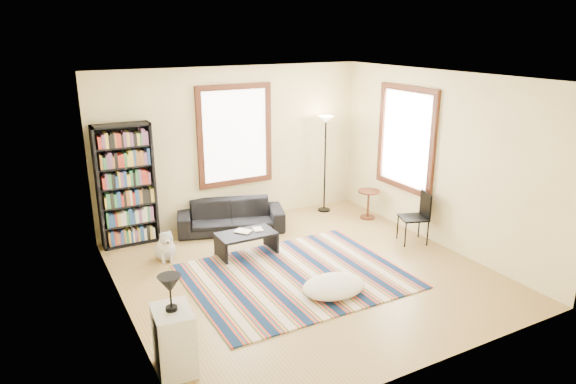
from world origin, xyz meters
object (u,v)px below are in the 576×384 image
white_cabinet (174,340)px  side_table (368,204)px  dog (164,244)px  bookshelf (126,186)px  floor_lamp (325,165)px  coffee_table (246,244)px  sofa (231,216)px  floor_cushion (334,286)px  folding_chair (413,218)px

white_cabinet → side_table: bearing=36.0°
side_table → dog: bearing=179.7°
side_table → dog: (-3.85, 0.02, -0.02)m
bookshelf → floor_lamp: size_ratio=1.08×
coffee_table → white_cabinet: bearing=-128.6°
sofa → white_cabinet: white_cabinet is taller
floor_cushion → folding_chair: folding_chair is taller
sofa → side_table: 2.58m
bookshelf → floor_cushion: (2.01, -3.04, -0.89)m
sofa → white_cabinet: 3.89m
bookshelf → coffee_table: (1.50, -1.32, -0.82)m
floor_cushion → floor_lamp: (1.66, 2.87, 0.82)m
coffee_table → side_table: size_ratio=1.67×
floor_cushion → bookshelf: bearing=123.4°
sofa → floor_lamp: bearing=20.7°
white_cabinet → coffee_table: bearing=56.4°
coffee_table → dog: (-1.18, 0.43, 0.07)m
coffee_table → side_table: side_table is taller
side_table → floor_lamp: bearing=124.1°
dog → bookshelf: bearing=113.9°
sofa → white_cabinet: bearing=-103.1°
floor_lamp → dog: floor_lamp is taller
floor_cushion → dog: size_ratio=1.76×
folding_chair → side_table: bearing=107.5°
coffee_table → floor_lamp: 2.57m
bookshelf → floor_lamp: bearing=-2.7°
folding_chair → dog: (-3.80, 1.30, -0.18)m
sofa → dog: sofa is taller
sofa → coffee_table: sofa is taller
dog → coffee_table: bearing=-16.0°
folding_chair → dog: 4.02m
bookshelf → white_cabinet: 3.68m
floor_lamp → white_cabinet: bearing=-139.3°
coffee_table → folding_chair: bearing=-18.4°
sofa → folding_chair: size_ratio=2.13×
floor_lamp → bookshelf: bearing=177.3°
side_table → bookshelf: bearing=167.7°
bookshelf → floor_cushion: size_ratio=2.24×
bookshelf → floor_lamp: (3.67, -0.17, -0.07)m
coffee_table → side_table: bearing=8.7°
sofa → bookshelf: (-1.67, 0.27, 0.73)m
sofa → floor_lamp: size_ratio=0.98×
floor_lamp → coffee_table: bearing=-152.1°
side_table → folding_chair: size_ratio=0.63×
dog → side_table: bearing=3.7°
bookshelf → folding_chair: bearing=-28.0°
sofa → dog: bearing=-137.5°
sofa → floor_cushion: (0.34, -2.77, -0.16)m
white_cabinet → bookshelf: bearing=89.9°
side_table → floor_cushion: bearing=-135.5°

